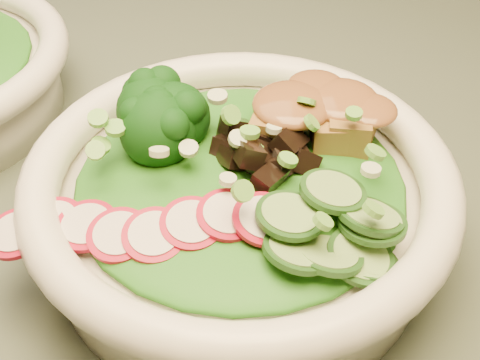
{
  "coord_description": "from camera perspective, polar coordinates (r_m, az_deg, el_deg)",
  "views": [
    {
      "loc": [
        -0.16,
        -0.35,
        1.11
      ],
      "look_at": [
        -0.17,
        -0.02,
        0.81
      ],
      "focal_mm": 50.0,
      "sensor_mm": 36.0,
      "label": 1
    }
  ],
  "objects": [
    {
      "name": "salad_bowl",
      "position": [
        0.46,
        0.0,
        -1.94
      ],
      "size": [
        0.3,
        0.3,
        0.08
      ],
      "rotation": [
        0.0,
        0.0,
        -0.28
      ],
      "color": "white",
      "rests_on": "dining_table"
    },
    {
      "name": "peanut_sauce",
      "position": [
        0.47,
        6.39,
        6.37
      ],
      "size": [
        0.08,
        0.06,
        0.02
      ],
      "primitive_type": "ellipsoid",
      "color": "brown",
      "rests_on": "tofu_cubes"
    },
    {
      "name": "cucumber_slices",
      "position": [
        0.4,
        6.76,
        -3.51
      ],
      "size": [
        0.09,
        0.09,
        0.04
      ],
      "primitive_type": null,
      "rotation": [
        0.0,
        0.0,
        -0.28
      ],
      "color": "#99BB68",
      "rests_on": "salad_bowl"
    },
    {
      "name": "mushroom_heap",
      "position": [
        0.44,
        1.26,
        2.4
      ],
      "size": [
        0.09,
        0.09,
        0.04
      ],
      "primitive_type": null,
      "rotation": [
        0.0,
        0.0,
        -0.28
      ],
      "color": "black",
      "rests_on": "salad_bowl"
    },
    {
      "name": "tofu_cubes",
      "position": [
        0.48,
        6.27,
        4.98
      ],
      "size": [
        0.11,
        0.09,
        0.04
      ],
      "primitive_type": null,
      "rotation": [
        0.0,
        0.0,
        -0.28
      ],
      "color": "olive",
      "rests_on": "salad_bowl"
    },
    {
      "name": "broccoli_florets",
      "position": [
        0.48,
        -5.84,
        5.61
      ],
      "size": [
        0.11,
        0.1,
        0.05
      ],
      "primitive_type": null,
      "rotation": [
        0.0,
        0.0,
        -0.28
      ],
      "color": "black",
      "rests_on": "salad_bowl"
    },
    {
      "name": "radish_slices",
      "position": [
        0.41,
        -7.17,
        -4.21
      ],
      "size": [
        0.13,
        0.07,
        0.02
      ],
      "primitive_type": null,
      "rotation": [
        0.0,
        0.0,
        -0.28
      ],
      "color": "#A30C26",
      "rests_on": "salad_bowl"
    },
    {
      "name": "dining_table",
      "position": [
        0.61,
        16.5,
        -11.67
      ],
      "size": [
        1.2,
        0.8,
        0.75
      ],
      "color": "black",
      "rests_on": "ground"
    },
    {
      "name": "scallion_garnish",
      "position": [
        0.43,
        -0.0,
        2.76
      ],
      "size": [
        0.21,
        0.21,
        0.03
      ],
      "primitive_type": null,
      "color": "#66AE3D",
      "rests_on": "salad_bowl"
    },
    {
      "name": "lettuce_bed",
      "position": [
        0.45,
        -0.0,
        0.1
      ],
      "size": [
        0.22,
        0.22,
        0.03
      ],
      "primitive_type": "ellipsoid",
      "color": "#175A13",
      "rests_on": "salad_bowl"
    }
  ]
}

